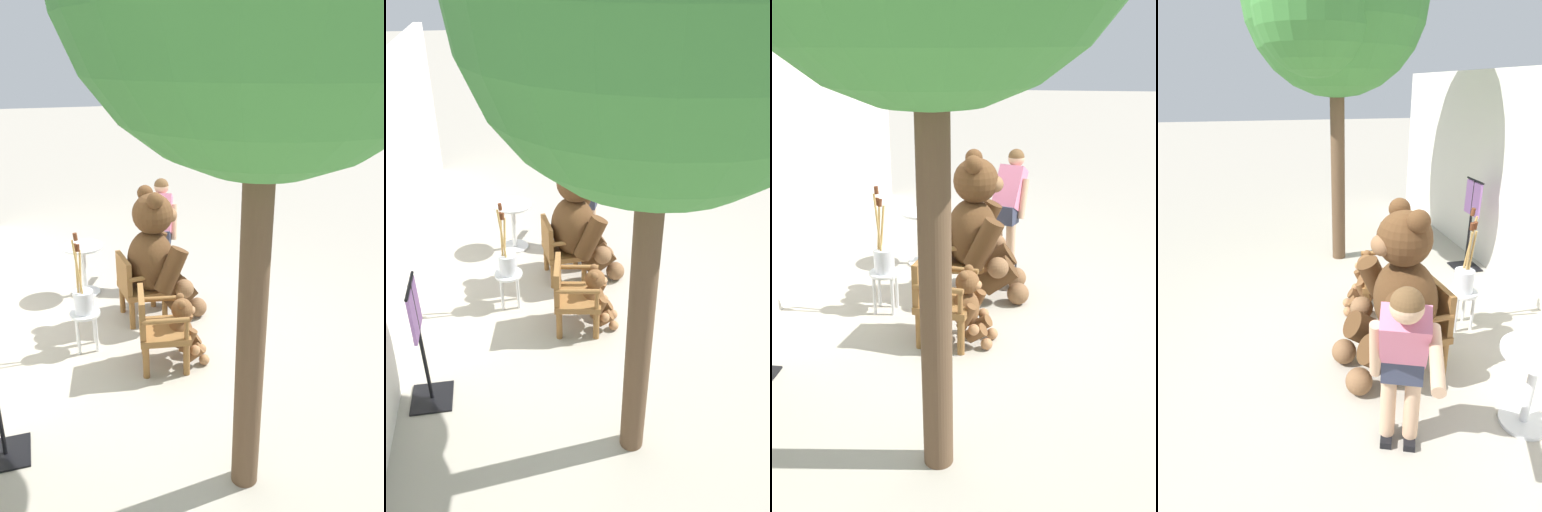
% 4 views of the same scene
% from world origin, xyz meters
% --- Properties ---
extents(ground_plane, '(60.00, 60.00, 0.00)m').
position_xyz_m(ground_plane, '(0.00, 0.00, 0.00)').
color(ground_plane, '#A8A091').
extents(back_wall, '(10.00, 0.16, 2.80)m').
position_xyz_m(back_wall, '(0.00, 2.40, 1.40)').
color(back_wall, silver).
rests_on(back_wall, ground).
extents(wooden_chair_left, '(0.64, 0.61, 0.86)m').
position_xyz_m(wooden_chair_left, '(-0.54, 0.45, 0.46)').
color(wooden_chair_left, brown).
rests_on(wooden_chair_left, ground).
extents(wooden_chair_right, '(0.61, 0.57, 0.86)m').
position_xyz_m(wooden_chair_right, '(0.54, 0.45, 0.46)').
color(wooden_chair_right, brown).
rests_on(wooden_chair_right, ground).
extents(teddy_bear_large, '(1.01, 0.99, 1.68)m').
position_xyz_m(teddy_bear_large, '(0.56, 0.18, 0.82)').
color(teddy_bear_large, '#4C3019').
rests_on(teddy_bear_large, ground).
extents(teddy_bear_small, '(0.48, 0.48, 0.78)m').
position_xyz_m(teddy_bear_small, '(-0.55, 0.17, 0.38)').
color(teddy_bear_small, brown).
rests_on(teddy_bear_small, ground).
extents(person_visitor, '(0.87, 0.48, 1.52)m').
position_xyz_m(person_visitor, '(1.51, -0.10, 0.91)').
color(person_visitor, black).
rests_on(person_visitor, ground).
extents(white_stool, '(0.34, 0.34, 0.46)m').
position_xyz_m(white_stool, '(0.02, 1.16, 0.36)').
color(white_stool, silver).
rests_on(white_stool, ground).
extents(brush_bucket, '(0.22, 0.22, 0.96)m').
position_xyz_m(brush_bucket, '(0.02, 1.16, 0.64)').
color(brush_bucket, silver).
rests_on(brush_bucket, white_stool).
extents(round_side_table, '(0.56, 0.56, 0.72)m').
position_xyz_m(round_side_table, '(1.47, 1.02, 0.45)').
color(round_side_table, silver).
rests_on(round_side_table, ground).
extents(clothing_display_stand, '(0.44, 0.40, 1.36)m').
position_xyz_m(clothing_display_stand, '(-1.46, 2.00, 0.72)').
color(clothing_display_stand, black).
rests_on(clothing_display_stand, ground).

